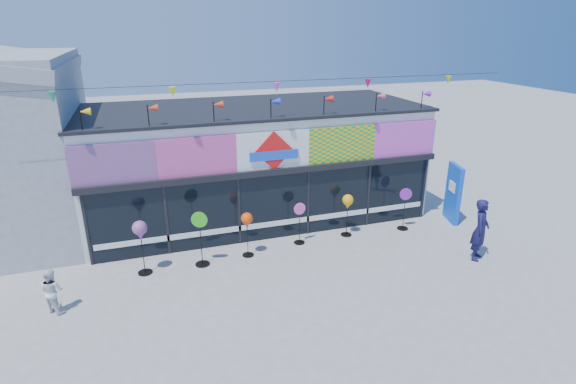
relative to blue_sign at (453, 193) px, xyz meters
name	(u,v)px	position (x,y,z in m)	size (l,w,h in m)	color
ground	(310,290)	(-6.65, -2.78, -1.08)	(80.00, 80.00, 0.00)	gray
kite_shop	(255,161)	(-6.65, 3.16, 0.97)	(16.00, 5.70, 5.31)	white
blue_sign	(453,193)	(0.00, 0.00, 0.00)	(0.43, 1.08, 2.14)	blue
spinner_0	(140,232)	(-10.94, -0.41, 0.26)	(0.42, 0.42, 1.67)	black
spinner_1	(201,237)	(-9.26, -0.44, -0.16)	(0.47, 0.44, 1.74)	black
spinner_2	(247,222)	(-7.81, -0.31, 0.09)	(0.37, 0.37, 1.46)	black
spinner_3	(300,222)	(-5.97, 0.00, -0.32)	(0.41, 0.37, 1.44)	black
spinner_4	(348,203)	(-4.22, 0.06, 0.12)	(0.38, 0.38, 1.50)	black
spinner_5	(405,208)	(-2.09, -0.11, -0.26)	(0.43, 0.39, 1.54)	black
adult_man	(480,230)	(-1.08, -2.73, -0.09)	(0.72, 0.47, 1.97)	#15133D
child	(52,291)	(-13.15, -1.65, -0.48)	(0.58, 0.34, 1.20)	silver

